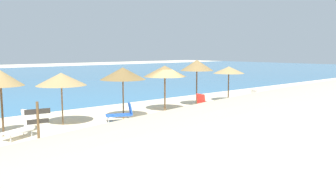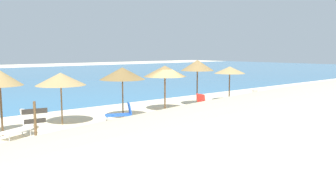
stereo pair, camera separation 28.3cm
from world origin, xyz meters
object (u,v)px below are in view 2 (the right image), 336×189
at_px(beach_umbrella_5, 230,70).
at_px(wooden_signpost, 35,124).
at_px(beach_umbrella_2, 122,74).
at_px(beach_umbrella_3, 165,71).
at_px(beach_umbrella_1, 61,79).
at_px(lounge_chair_0, 196,105).
at_px(lounge_chair_2, 250,98).
at_px(cooler_box, 152,122).
at_px(lounge_chair_3, 20,126).
at_px(beach_umbrella_4, 197,65).
at_px(lounge_chair_1, 121,113).

relative_size(beach_umbrella_5, wooden_signpost, 1.32).
bearing_deg(beach_umbrella_2, beach_umbrella_3, 6.27).
height_order(beach_umbrella_2, beach_umbrella_3, beach_umbrella_2).
distance_m(beach_umbrella_1, beach_umbrella_5, 12.17).
height_order(beach_umbrella_2, lounge_chair_0, beach_umbrella_2).
xyz_separation_m(beach_umbrella_3, lounge_chair_2, (6.22, -1.61, -2.00)).
relative_size(lounge_chair_2, cooler_box, 3.29).
bearing_deg(lounge_chair_3, beach_umbrella_3, -108.14).
height_order(beach_umbrella_3, beach_umbrella_5, beach_umbrella_3).
bearing_deg(beach_umbrella_4, cooler_box, -155.20).
bearing_deg(beach_umbrella_2, lounge_chair_1, -130.09).
bearing_deg(lounge_chair_1, lounge_chair_2, -69.11).
height_order(beach_umbrella_5, lounge_chair_3, beach_umbrella_5).
relative_size(beach_umbrella_1, beach_umbrella_2, 0.93).
xyz_separation_m(beach_umbrella_4, lounge_chair_1, (-6.46, -0.93, -2.25)).
distance_m(beach_umbrella_2, beach_umbrella_4, 6.04).
bearing_deg(lounge_chair_3, beach_umbrella_4, -109.40).
bearing_deg(lounge_chair_2, lounge_chair_1, 104.98).
bearing_deg(beach_umbrella_1, beach_umbrella_3, -2.86).
bearing_deg(beach_umbrella_2, beach_umbrella_1, 167.80).
distance_m(lounge_chair_0, lounge_chair_1, 4.79).
xyz_separation_m(beach_umbrella_2, lounge_chair_0, (4.29, -1.23, -2.00)).
bearing_deg(lounge_chair_1, beach_umbrella_2, -15.02).
height_order(beach_umbrella_3, lounge_chair_0, beach_umbrella_3).
bearing_deg(lounge_chair_2, cooler_box, 115.69).
bearing_deg(beach_umbrella_2, beach_umbrella_4, 3.81).
height_order(lounge_chair_0, lounge_chair_1, lounge_chair_0).
bearing_deg(beach_umbrella_1, lounge_chair_3, -152.24).
xyz_separation_m(lounge_chair_0, lounge_chair_2, (5.16, -0.02, -0.02)).
bearing_deg(beach_umbrella_2, lounge_chair_3, -173.82).
relative_size(lounge_chair_1, lounge_chair_3, 1.00).
bearing_deg(lounge_chair_0, beach_umbrella_2, 77.26).
bearing_deg(cooler_box, beach_umbrella_3, 40.84).
distance_m(lounge_chair_2, cooler_box, 9.37).
bearing_deg(beach_umbrella_4, lounge_chair_1, -171.84).
height_order(beach_umbrella_3, lounge_chair_3, beach_umbrella_3).
bearing_deg(lounge_chair_2, beach_umbrella_4, 83.47).
bearing_deg(wooden_signpost, beach_umbrella_3, 34.49).
relative_size(beach_umbrella_1, lounge_chair_0, 1.87).
bearing_deg(beach_umbrella_4, lounge_chair_3, -175.05).
xyz_separation_m(beach_umbrella_4, cooler_box, (-5.88, -2.72, -2.48)).
xyz_separation_m(beach_umbrella_4, beach_umbrella_5, (3.03, -0.19, -0.41)).
bearing_deg(lounge_chair_1, lounge_chair_0, -73.43).
distance_m(beach_umbrella_2, lounge_chair_2, 9.75).
height_order(beach_umbrella_5, cooler_box, beach_umbrella_5).
bearing_deg(beach_umbrella_4, beach_umbrella_1, 178.30).
distance_m(beach_umbrella_1, beach_umbrella_4, 9.15).
relative_size(lounge_chair_1, cooler_box, 3.05).
bearing_deg(wooden_signpost, lounge_chair_2, 19.82).
distance_m(beach_umbrella_4, beach_umbrella_5, 3.06).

